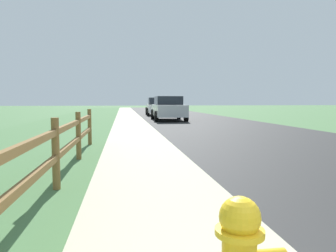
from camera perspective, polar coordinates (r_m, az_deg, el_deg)
name	(u,v)px	position (r m, az deg, el deg)	size (l,w,h in m)	color
ground_plane	(141,117)	(25.40, -4.99, 1.69)	(120.00, 120.00, 0.00)	#466E40
road_asphalt	(179,115)	(27.80, 1.99, 1.97)	(7.00, 66.00, 0.01)	#292929
curb_concrete	(105,116)	(27.39, -11.52, 1.84)	(6.00, 66.00, 0.01)	#B0AE8F
grass_verge	(87,116)	(27.52, -14.64, 1.80)	(5.00, 66.00, 0.00)	#466E40
rail_fence	(56,148)	(4.80, -19.90, -3.84)	(0.11, 9.55, 1.06)	brown
parked_suv_silver	(168,108)	(20.80, 0.05, 3.30)	(2.14, 4.54, 1.59)	#B7BABF
parked_car_white	(158,106)	(28.22, -1.84, 3.64)	(2.28, 4.58, 1.58)	white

